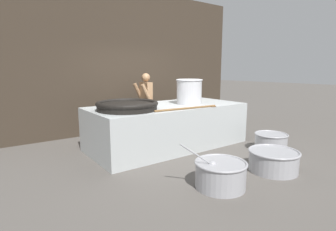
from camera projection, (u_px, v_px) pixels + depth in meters
The scene contains 10 objects.
ground_plane at pixel (168, 146), 6.07m from camera, with size 60.00×60.00×0.00m, color #56514C.
back_wall at pixel (124, 61), 7.44m from camera, with size 7.80×0.24×3.94m, color #382D23.
hearth_platform at pixel (168, 126), 5.98m from camera, with size 3.53×1.63×0.94m.
giant_wok_near at pixel (127, 105), 5.18m from camera, with size 1.23×1.23×0.18m.
stock_pot at pixel (189, 91), 6.05m from camera, with size 0.61×0.61×0.58m.
stirring_paddle at pixel (189, 108), 5.33m from camera, with size 1.49×0.19×0.04m.
cook at pixel (146, 101), 7.13m from camera, with size 0.40×0.61×1.64m.
prep_bowl_vegetables at pixel (220, 173), 3.89m from camera, with size 0.96×0.78×0.71m.
prep_bowl_meat at pixel (271, 141), 5.67m from camera, with size 0.70×0.70×0.38m.
prep_bowl_extra at pixel (273, 160), 4.52m from camera, with size 0.86×0.86×0.37m.
Camera 1 is at (-3.44, -4.73, 1.74)m, focal length 28.00 mm.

